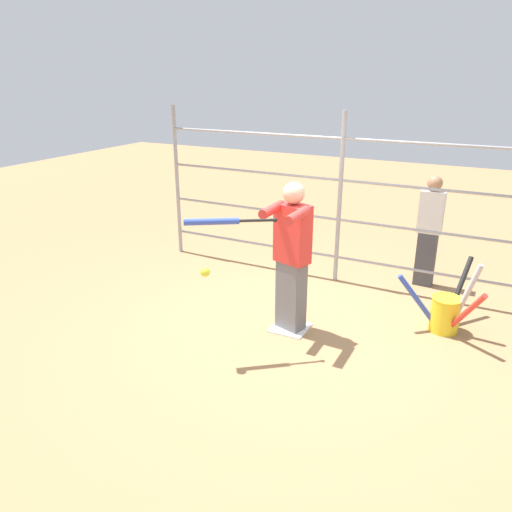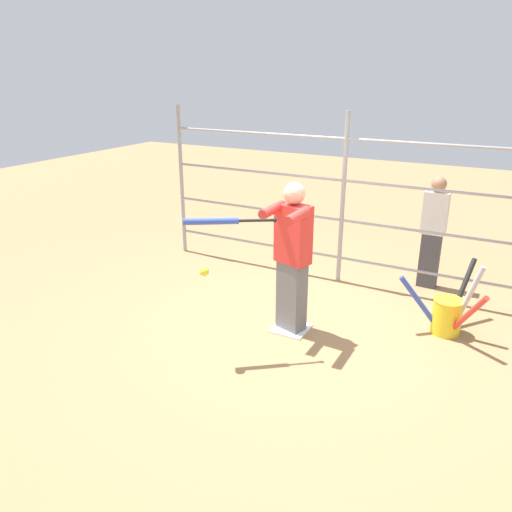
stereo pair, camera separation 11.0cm
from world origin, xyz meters
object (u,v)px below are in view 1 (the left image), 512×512
batter (292,254)px  bystander_behind_fence (429,230)px  softball_in_flight (205,272)px  bat_bucket (446,311)px  baseball_bat_swinging (220,221)px

batter → bystander_behind_fence: 2.33m
batter → softball_in_flight: bearing=64.6°
bystander_behind_fence → bat_bucket: bearing=109.7°
bystander_behind_fence → baseball_bat_swinging: bearing=60.7°
baseball_bat_swinging → bystander_behind_fence: 3.27m
baseball_bat_swinging → softball_in_flight: bearing=80.6°
batter → baseball_bat_swinging: (0.43, 0.77, 0.51)m
bat_bucket → batter: bearing=26.1°
softball_in_flight → bystander_behind_fence: 3.43m
softball_in_flight → bat_bucket: softball_in_flight is taller
batter → baseball_bat_swinging: size_ratio=2.27×
batter → bystander_behind_fence: size_ratio=1.12×
bat_bucket → bystander_behind_fence: (0.45, -1.26, 0.55)m
batter → softball_in_flight: size_ratio=17.81×
softball_in_flight → bystander_behind_fence: size_ratio=0.06×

